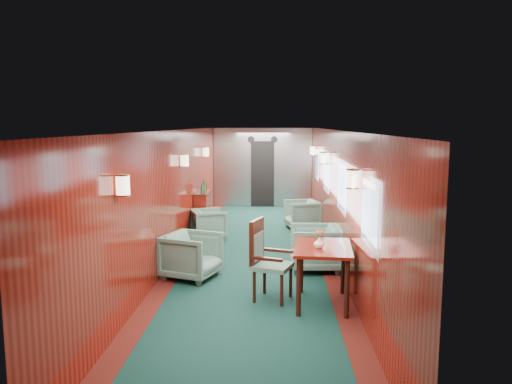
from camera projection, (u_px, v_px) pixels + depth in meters
room at (255, 171)px, 9.28m from camera, size 12.00×12.10×2.40m
bulkhead at (263, 168)px, 15.19m from camera, size 2.98×0.17×2.39m
windows_right at (333, 180)px, 9.49m from camera, size 0.02×8.60×0.80m
wall_sconces at (256, 161)px, 9.82m from camera, size 2.97×7.97×0.25m
dining_table at (323, 256)px, 6.91m from camera, size 0.87×1.17×0.83m
side_chair at (266, 256)px, 7.14m from camera, size 0.65×0.67×1.16m
credenza at (203, 210)px, 11.96m from camera, size 0.32×1.01×1.18m
flower_vase at (319, 243)px, 6.78m from camera, size 0.18×0.18×0.15m
armchair_left_near at (192, 256)px, 8.16m from camera, size 1.04×1.03×0.75m
armchair_left_far at (209, 224)px, 11.00m from camera, size 0.92×0.91×0.65m
armchair_right_near at (315, 248)px, 8.62m from camera, size 0.88×0.86×0.78m
armchair_right_far at (302, 214)px, 12.03m from camera, size 0.92×0.90×0.69m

